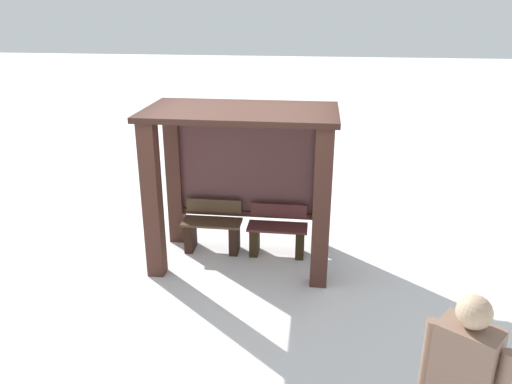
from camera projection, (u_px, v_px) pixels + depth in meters
The scene contains 4 objects.
ground_plane at pixel (242, 259), 7.21m from camera, with size 60.00×60.00×0.00m, color white.
bus_shelter at pixel (243, 163), 6.84m from camera, with size 2.52×1.39×2.19m.
bench_left_inside at pixel (212, 230), 7.38m from camera, with size 0.87×0.38×0.76m.
bench_center_inside at pixel (277, 234), 7.28m from camera, with size 0.87×0.37×0.73m.
Camera 1 is at (1.00, -6.32, 3.46)m, focal length 35.00 mm.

